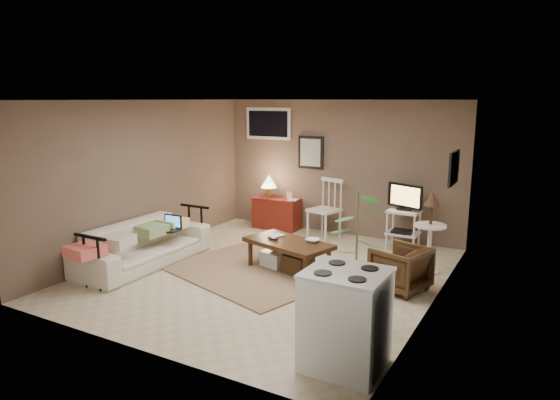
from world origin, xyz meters
The scene contains 20 objects.
floor centered at (0.00, 0.00, 0.00)m, with size 5.00×5.00×0.00m, color #C1B293.
art_back centered at (-0.55, 2.48, 1.45)m, with size 0.50×0.03×0.60m, color black.
art_right centered at (2.23, 1.05, 1.52)m, with size 0.03×0.60×0.45m, color black.
window centered at (-1.45, 2.48, 1.95)m, with size 0.96×0.03×0.60m, color silver.
rug centered at (-0.22, -0.02, 0.01)m, with size 2.32×1.86×0.02m, color #8F7053.
coffee_table centered at (0.19, 0.21, 0.26)m, with size 1.37×0.95×0.47m.
sofa centered at (-1.80, -0.57, 0.42)m, with size 2.14×0.62×0.84m, color beige.
sofa_pillows centered at (-1.75, -0.81, 0.51)m, with size 0.41×2.04×0.14m, color beige, non-canonical shape.
sofa_end_rails centered at (-1.68, -0.57, 0.36)m, with size 0.58×2.14×0.72m, color black, non-canonical shape.
laptop centered at (-1.59, -0.20, 0.54)m, with size 0.33×0.24×0.22m.
red_console centered at (-1.14, 2.23, 0.35)m, with size 0.88×0.39×1.01m.
spindle_chair centered at (-0.09, 2.10, 0.49)m, with size 0.58×0.58×1.04m.
tv_stand centered at (1.31, 2.10, 0.57)m, with size 0.62×0.41×1.07m.
side_table centered at (1.95, 1.13, 0.72)m, with size 0.43×0.43×1.16m.
armchair centered at (1.78, 0.29, 0.32)m, with size 0.62×0.58×0.63m, color #331F0E.
potted_plant centered at (1.62, -0.90, 0.79)m, with size 0.37×0.37×1.49m.
stove centered at (1.87, -1.81, 0.46)m, with size 0.71×0.66×0.93m.
bowl centered at (0.52, 0.33, 0.54)m, with size 0.19×0.05×0.19m, color #3B2410.
book_table centered at (-0.15, 0.39, 0.55)m, with size 0.16×0.02×0.22m, color #3B2410.
book_console centered at (-0.84, 2.16, 0.70)m, with size 0.17×0.02×0.22m, color #3B2410.
Camera 1 is at (3.40, -5.76, 2.42)m, focal length 32.00 mm.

